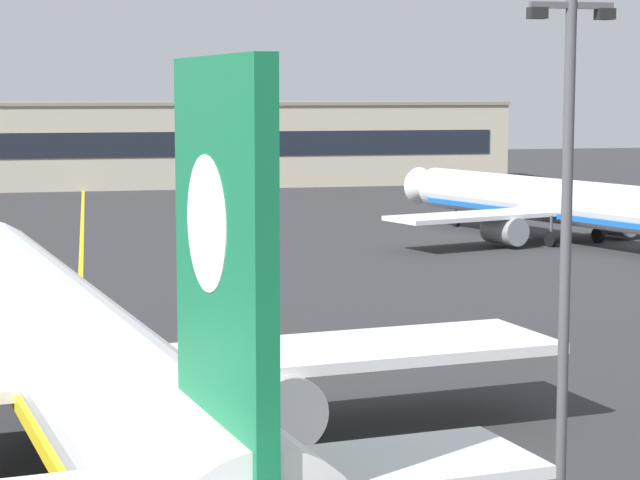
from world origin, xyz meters
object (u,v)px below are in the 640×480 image
(airliner_foreground, at_px, (71,354))
(safety_cone_by_nose_gear, at_px, (94,344))
(apron_lamp_post, at_px, (566,254))
(airliner_background, at_px, (561,203))

(airliner_foreground, xyz_separation_m, safety_cone_by_nose_gear, (1.42, 16.64, -3.11))
(safety_cone_by_nose_gear, bearing_deg, apron_lamp_post, -66.12)
(airliner_foreground, relative_size, airliner_background, 1.18)
(airliner_background, relative_size, apron_lamp_post, 2.63)
(apron_lamp_post, bearing_deg, safety_cone_by_nose_gear, 113.88)
(airliner_foreground, xyz_separation_m, apron_lamp_post, (12.14, -7.58, 3.59))
(airliner_foreground, bearing_deg, safety_cone_by_nose_gear, 85.11)
(airliner_background, bearing_deg, airliner_foreground, -127.61)
(airliner_foreground, distance_m, safety_cone_by_nose_gear, 16.99)
(airliner_background, height_order, safety_cone_by_nose_gear, airliner_background)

